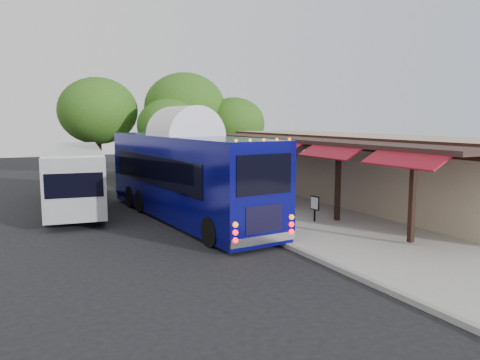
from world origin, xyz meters
TOP-DOWN VIEW (x-y plane):
  - ground at (0.00, 0.00)m, footprint 90.00×90.00m
  - sidewalk at (5.00, 4.00)m, footprint 10.00×40.00m
  - curb at (0.05, 4.00)m, footprint 0.20×40.00m
  - station_shelter at (8.38, 4.00)m, footprint 8.15×20.00m
  - coach_bus at (-1.45, 4.05)m, footprint 3.59×12.61m
  - city_bus at (-5.44, 9.31)m, footprint 3.94×11.47m
  - ped_a at (0.60, 1.20)m, footprint 0.72×0.53m
  - ped_b at (2.69, 5.15)m, footprint 0.93×0.85m
  - ped_c at (0.82, 4.88)m, footprint 1.19×0.59m
  - ped_d at (3.40, 8.79)m, footprint 1.39×1.21m
  - sign_board at (2.96, 0.46)m, footprint 0.11×0.50m
  - tree_left at (2.27, 17.48)m, footprint 4.63×4.63m
  - tree_mid at (4.23, 19.47)m, footprint 6.27×6.27m
  - tree_right at (7.70, 17.83)m, footprint 4.79×4.79m
  - tree_far at (-2.06, 21.27)m, footprint 5.92×5.92m

SIDE VIEW (x-z plane):
  - ground at x=0.00m, z-range 0.00..0.00m
  - sidewalk at x=5.00m, z-range 0.00..0.15m
  - curb at x=0.05m, z-range -0.01..0.15m
  - sign_board at x=2.96m, z-range 0.34..1.43m
  - ped_b at x=2.69m, z-range 0.15..1.70m
  - ped_a at x=0.60m, z-range 0.15..1.95m
  - ped_d at x=3.40m, z-range 0.15..2.02m
  - ped_c at x=0.82m, z-range 0.15..2.11m
  - city_bus at x=-5.44m, z-range 0.16..3.18m
  - station_shelter at x=8.38m, z-range 0.05..3.65m
  - coach_bus at x=-1.45m, z-range 0.15..4.14m
  - tree_left at x=2.27m, z-range 0.99..6.92m
  - tree_right at x=7.70m, z-range 1.02..7.16m
  - tree_far at x=-2.06m, z-range 1.26..8.84m
  - tree_mid at x=4.23m, z-range 1.34..9.37m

